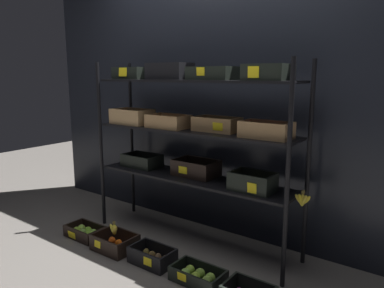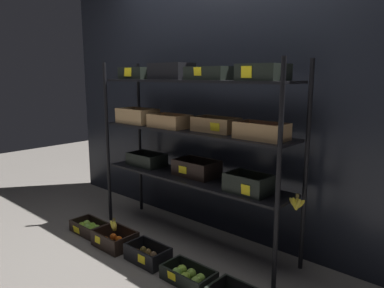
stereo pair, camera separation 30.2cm
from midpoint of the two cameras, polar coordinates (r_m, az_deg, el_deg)
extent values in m
plane|color=#605B56|center=(3.29, -2.72, -14.91)|extent=(10.00, 10.00, 0.00)
cube|color=black|center=(3.29, 1.49, 6.87)|extent=(4.22, 0.12, 2.40)
cylinder|color=black|center=(3.55, -16.47, -0.34)|extent=(0.03, 0.03, 1.54)
cylinder|color=black|center=(2.40, 11.31, -5.32)|extent=(0.03, 0.03, 1.54)
cylinder|color=black|center=(3.80, -11.70, 0.60)|extent=(0.03, 0.03, 1.54)
cylinder|color=black|center=(2.76, 14.82, -3.37)|extent=(0.03, 0.03, 1.54)
cube|color=black|center=(3.09, -2.81, -5.39)|extent=(1.79, 0.37, 0.02)
cube|color=black|center=(3.00, -2.88, 2.07)|extent=(1.79, 0.37, 0.02)
cube|color=black|center=(2.96, -2.96, 9.83)|extent=(1.79, 0.37, 0.02)
cube|color=black|center=(3.48, -10.30, -3.41)|extent=(0.35, 0.23, 0.01)
cube|color=black|center=(3.40, -11.61, -2.79)|extent=(0.35, 0.02, 0.11)
cube|color=black|center=(3.54, -9.10, -2.17)|extent=(0.35, 0.02, 0.11)
cube|color=black|center=(3.59, -12.20, -2.09)|extent=(0.02, 0.19, 0.11)
cube|color=black|center=(3.35, -8.33, -2.88)|extent=(0.02, 0.19, 0.11)
sphere|color=#642C47|center=(3.53, -11.93, -2.78)|extent=(0.05, 0.05, 0.05)
sphere|color=#651956|center=(3.49, -11.36, -2.90)|extent=(0.05, 0.05, 0.05)
sphere|color=#5A1C56|center=(3.45, -10.79, -3.05)|extent=(0.05, 0.05, 0.05)
sphere|color=#5D1C49|center=(3.41, -10.10, -3.17)|extent=(0.05, 0.05, 0.05)
sphere|color=#5B2A45|center=(3.37, -9.43, -3.33)|extent=(0.05, 0.05, 0.05)
sphere|color=#672452|center=(3.57, -11.10, -2.57)|extent=(0.05, 0.05, 0.05)
sphere|color=#601C47|center=(3.54, -10.57, -2.69)|extent=(0.05, 0.05, 0.05)
sphere|color=#582552|center=(3.50, -9.82, -2.82)|extent=(0.05, 0.05, 0.05)
sphere|color=#592048|center=(3.46, -9.26, -2.95)|extent=(0.05, 0.05, 0.05)
sphere|color=#55174A|center=(3.42, -8.62, -3.09)|extent=(0.05, 0.05, 0.05)
cube|color=black|center=(3.13, -2.13, -4.87)|extent=(0.37, 0.25, 0.01)
cube|color=black|center=(3.02, -3.49, -4.09)|extent=(0.37, 0.02, 0.12)
cube|color=black|center=(3.20, -0.86, -3.24)|extent=(0.37, 0.02, 0.12)
cube|color=black|center=(3.22, -4.63, -3.18)|extent=(0.02, 0.21, 0.12)
cube|color=black|center=(3.00, 0.53, -4.16)|extent=(0.02, 0.21, 0.12)
sphere|color=#87BD33|center=(3.14, -3.83, -4.01)|extent=(0.07, 0.07, 0.07)
sphere|color=#8EBE44|center=(3.09, -2.50, -4.26)|extent=(0.07, 0.07, 0.07)
sphere|color=#81B435|center=(3.03, -1.19, -4.54)|extent=(0.07, 0.07, 0.07)
sphere|color=#84C03C|center=(3.20, -3.01, -3.74)|extent=(0.07, 0.07, 0.07)
sphere|color=#84B531|center=(3.14, -1.66, -3.99)|extent=(0.07, 0.07, 0.07)
sphere|color=#95C546|center=(3.09, -0.34, -4.24)|extent=(0.07, 0.07, 0.07)
cube|color=yellow|center=(3.05, -4.30, -4.13)|extent=(0.09, 0.01, 0.06)
cube|color=black|center=(2.74, 6.34, -7.17)|extent=(0.32, 0.22, 0.01)
cube|color=black|center=(2.64, 5.28, -6.30)|extent=(0.32, 0.02, 0.13)
cube|color=black|center=(2.81, 7.40, -5.29)|extent=(0.32, 0.02, 0.13)
cube|color=black|center=(2.80, 3.65, -5.27)|extent=(0.02, 0.19, 0.13)
cube|color=black|center=(2.66, 9.25, -6.29)|extent=(0.02, 0.19, 0.13)
ellipsoid|color=yellow|center=(2.74, 4.63, -6.19)|extent=(0.06, 0.06, 0.08)
ellipsoid|color=yellow|center=(2.71, 5.95, -6.43)|extent=(0.06, 0.06, 0.08)
ellipsoid|color=yellow|center=(2.67, 7.52, -6.71)|extent=(0.06, 0.06, 0.08)
ellipsoid|color=yellow|center=(2.80, 5.23, -5.85)|extent=(0.06, 0.06, 0.08)
ellipsoid|color=yellow|center=(2.76, 6.60, -6.11)|extent=(0.06, 0.06, 0.08)
ellipsoid|color=yellow|center=(2.73, 8.03, -6.35)|extent=(0.06, 0.06, 0.08)
cube|color=yellow|center=(2.61, 6.11, -6.95)|extent=(0.07, 0.01, 0.08)
cube|color=tan|center=(3.42, -11.83, 3.20)|extent=(0.37, 0.23, 0.01)
cube|color=tan|center=(3.34, -13.24, 4.15)|extent=(0.37, 0.02, 0.12)
cube|color=tan|center=(3.48, -10.56, 4.51)|extent=(0.37, 0.02, 0.12)
cube|color=tan|center=(3.54, -13.82, 4.49)|extent=(0.02, 0.20, 0.12)
cube|color=tan|center=(3.28, -9.77, 4.16)|extent=(0.02, 0.20, 0.12)
ellipsoid|color=brown|center=(3.47, -13.55, 3.91)|extent=(0.05, 0.05, 0.07)
ellipsoid|color=brown|center=(3.43, -12.88, 3.85)|extent=(0.05, 0.05, 0.07)
ellipsoid|color=brown|center=(3.39, -12.33, 3.79)|extent=(0.05, 0.05, 0.07)
ellipsoid|color=brown|center=(3.35, -11.67, 3.73)|extent=(0.05, 0.05, 0.07)
ellipsoid|color=brown|center=(3.30, -10.93, 3.67)|extent=(0.05, 0.05, 0.07)
ellipsoid|color=brown|center=(3.53, -12.66, 4.05)|extent=(0.05, 0.05, 0.07)
ellipsoid|color=brown|center=(3.48, -12.10, 3.98)|extent=(0.05, 0.05, 0.07)
ellipsoid|color=brown|center=(3.44, -11.42, 3.93)|extent=(0.05, 0.05, 0.07)
ellipsoid|color=brown|center=(3.39, -10.67, 3.87)|extent=(0.05, 0.05, 0.07)
ellipsoid|color=brown|center=(3.36, -10.06, 3.81)|extent=(0.05, 0.05, 0.07)
cube|color=#A87F51|center=(3.11, -6.51, 2.63)|extent=(0.36, 0.22, 0.01)
cube|color=#A87F51|center=(3.03, -7.81, 3.46)|extent=(0.36, 0.02, 0.10)
cube|color=#A87F51|center=(3.18, -5.31, 3.84)|extent=(0.36, 0.02, 0.10)
cube|color=#A87F51|center=(3.22, -8.76, 3.86)|extent=(0.02, 0.18, 0.10)
cube|color=#A87F51|center=(2.99, -4.13, 3.43)|extent=(0.02, 0.18, 0.10)
sphere|color=orange|center=(3.14, -8.04, 3.47)|extent=(0.07, 0.07, 0.07)
sphere|color=orange|center=(3.08, -6.87, 3.34)|extent=(0.07, 0.07, 0.07)
sphere|color=orange|center=(3.03, -5.66, 3.24)|extent=(0.07, 0.07, 0.07)
sphere|color=orange|center=(3.19, -7.31, 3.58)|extent=(0.07, 0.07, 0.07)
sphere|color=orange|center=(3.13, -6.21, 3.47)|extent=(0.07, 0.07, 0.07)
sphere|color=orange|center=(3.07, -5.07, 3.35)|extent=(0.07, 0.07, 0.07)
cube|color=#A87F51|center=(2.91, 0.94, 2.12)|extent=(0.37, 0.20, 0.01)
cube|color=#A87F51|center=(2.82, -0.15, 3.04)|extent=(0.37, 0.02, 0.10)
cube|color=#A87F51|center=(2.97, 1.98, 3.43)|extent=(0.37, 0.02, 0.10)
cube|color=#A87F51|center=(3.00, -1.81, 3.50)|extent=(0.02, 0.17, 0.10)
cube|color=#A87F51|center=(2.80, 3.90, 2.95)|extent=(0.02, 0.17, 0.10)
sphere|color=#CFB659|center=(2.94, -0.75, 3.04)|extent=(0.07, 0.07, 0.07)
sphere|color=gold|center=(2.88, 0.71, 2.87)|extent=(0.07, 0.07, 0.07)
sphere|color=#CFB055|center=(2.83, 2.07, 2.75)|extent=(0.07, 0.07, 0.07)
sphere|color=gold|center=(2.97, -0.21, 3.12)|extent=(0.07, 0.07, 0.07)
sphere|color=#E4B050|center=(2.92, 1.18, 2.98)|extent=(0.07, 0.07, 0.07)
sphere|color=#E4C350|center=(2.87, 2.67, 2.84)|extent=(0.07, 0.07, 0.07)
cube|color=yellow|center=(2.77, 0.94, 2.72)|extent=(0.09, 0.01, 0.06)
cube|color=#A87F51|center=(2.62, 8.32, 1.05)|extent=(0.36, 0.20, 0.01)
cube|color=#A87F51|center=(2.53, 7.36, 2.09)|extent=(0.36, 0.02, 0.11)
cube|color=#A87F51|center=(2.69, 9.28, 2.56)|extent=(0.36, 0.02, 0.11)
cube|color=#A87F51|center=(2.69, 5.10, 2.66)|extent=(0.02, 0.17, 0.11)
cube|color=#A87F51|center=(2.54, 11.80, 1.97)|extent=(0.02, 0.17, 0.11)
sphere|color=red|center=(2.63, 6.53, 2.07)|extent=(0.07, 0.07, 0.07)
sphere|color=red|center=(2.59, 8.03, 1.89)|extent=(0.07, 0.07, 0.07)
sphere|color=red|center=(2.55, 9.84, 1.69)|extent=(0.07, 0.07, 0.07)
sphere|color=red|center=(2.68, 7.02, 2.21)|extent=(0.07, 0.07, 0.07)
sphere|color=red|center=(2.64, 8.71, 2.03)|extent=(0.07, 0.07, 0.07)
sphere|color=red|center=(2.60, 10.23, 1.87)|extent=(0.07, 0.07, 0.07)
cube|color=black|center=(3.41, -11.86, 10.02)|extent=(0.32, 0.21, 0.01)
cube|color=black|center=(3.35, -13.18, 10.86)|extent=(0.32, 0.02, 0.09)
cube|color=black|center=(3.48, -10.67, 10.94)|extent=(0.32, 0.02, 0.09)
cube|color=black|center=(3.53, -13.59, 10.83)|extent=(0.02, 0.18, 0.09)
cube|color=black|center=(3.30, -10.09, 10.98)|extent=(0.02, 0.18, 0.09)
ellipsoid|color=#AEBF5D|center=(3.45, -13.10, 10.84)|extent=(0.07, 0.07, 0.09)
ellipsoid|color=tan|center=(3.39, -12.29, 10.87)|extent=(0.07, 0.07, 0.09)
ellipsoid|color=tan|center=(3.34, -11.41, 10.91)|extent=(0.07, 0.07, 0.09)
ellipsoid|color=tan|center=(3.49, -12.42, 10.86)|extent=(0.07, 0.07, 0.09)
ellipsoid|color=#AEC355|center=(3.43, -11.61, 10.90)|extent=(0.07, 0.07, 0.09)
ellipsoid|color=#A8B35C|center=(3.37, -10.66, 10.94)|extent=(0.07, 0.07, 0.09)
cube|color=yellow|center=(3.34, -13.39, 10.94)|extent=(0.10, 0.01, 0.08)
cube|color=black|center=(3.10, -6.35, 10.12)|extent=(0.37, 0.22, 0.01)
cube|color=black|center=(3.02, -7.69, 11.37)|extent=(0.37, 0.02, 0.12)
cube|color=black|center=(3.17, -5.13, 11.39)|extent=(0.37, 0.02, 0.12)
cube|color=black|center=(3.22, -8.74, 11.30)|extent=(0.02, 0.19, 0.12)
cube|color=black|center=(2.98, -3.82, 11.45)|extent=(0.02, 0.19, 0.12)
sphere|color=orange|center=(3.14, -8.10, 10.75)|extent=(0.06, 0.06, 0.06)
sphere|color=orange|center=(3.10, -7.27, 10.77)|extent=(0.06, 0.06, 0.06)
sphere|color=orange|center=(3.05, -6.24, 10.79)|extent=(0.06, 0.06, 0.06)
sphere|color=orange|center=(3.00, -5.27, 10.81)|extent=(0.06, 0.06, 0.06)
sphere|color=orange|center=(3.20, -7.38, 10.76)|extent=(0.06, 0.06, 0.06)
sphere|color=orange|center=(3.14, -6.46, 10.78)|extent=(0.06, 0.06, 0.06)
sphere|color=orange|center=(3.10, -5.48, 10.80)|extent=(0.06, 0.06, 0.06)
sphere|color=orange|center=(3.05, -4.55, 10.82)|extent=(0.06, 0.06, 0.06)
cube|color=black|center=(2.81, 0.07, 10.12)|extent=(0.36, 0.22, 0.01)
cube|color=black|center=(2.73, -1.19, 11.16)|extent=(0.36, 0.02, 0.09)
cube|color=black|center=(2.89, 1.25, 11.14)|extent=(0.36, 0.02, 0.09)
cube|color=black|center=(2.92, -2.74, 11.13)|extent=(0.02, 0.18, 0.09)
cube|color=black|center=(2.71, 3.08, 11.15)|extent=(0.02, 0.18, 0.09)
sphere|color=#5A2E5C|center=(2.85, -2.23, 10.73)|extent=(0.05, 0.05, 0.05)
sphere|color=#582445|center=(2.82, -1.29, 10.73)|extent=(0.05, 0.05, 0.05)
sphere|color=#631F44|center=(2.79, -0.28, 10.73)|extent=(0.05, 0.05, 0.05)
sphere|color=#5E1A4B|center=(2.75, 0.63, 10.73)|extent=(0.05, 0.05, 0.05)
sphere|color=#6C2B4D|center=(2.72, 1.66, 10.73)|extent=(0.05, 0.05, 0.05)
sphere|color=#671B5A|center=(2.91, -1.30, 10.73)|extent=(0.05, 0.05, 0.05)
sphere|color=#591C5B|center=(2.87, -0.40, 10.74)|extent=(0.05, 0.05, 0.05)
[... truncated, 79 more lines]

